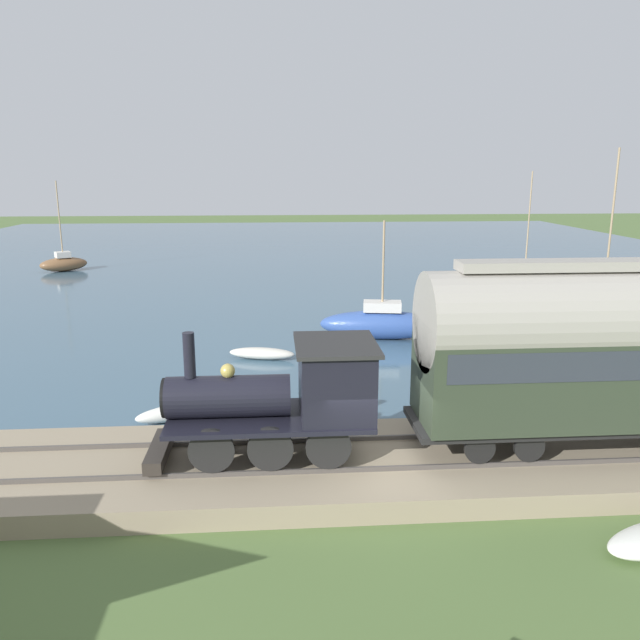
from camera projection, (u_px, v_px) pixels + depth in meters
name	position (u px, v px, depth m)	size (l,w,h in m)	color
ground_plane	(375.00, 487.00, 15.52)	(200.00, 200.00, 0.00)	#516B38
harbor_water	(300.00, 257.00, 57.52)	(80.00, 80.00, 0.01)	#426075
rail_embankment	(371.00, 465.00, 16.08)	(4.72, 56.00, 0.68)	gray
steam_locomotive	(292.00, 392.00, 15.45)	(2.39, 5.64, 3.21)	black
passenger_coach	(608.00, 346.00, 15.80)	(2.52, 9.96, 4.86)	black
sailboat_blue	(382.00, 324.00, 29.14)	(2.43, 5.97, 5.51)	#335199
sailboat_red	(602.00, 316.00, 30.67)	(3.19, 4.33, 8.73)	#B72D23
sailboat_brown	(64.00, 263.00, 49.04)	(3.21, 3.91, 6.97)	brown
sailboat_white	(525.00, 273.00, 44.58)	(3.82, 4.72, 7.68)	white
rowboat_mid_harbor	(262.00, 353.00, 26.05)	(1.36, 2.88, 0.48)	beige
rowboat_near_shore	(178.00, 412.00, 19.67)	(1.73, 2.72, 0.51)	silver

